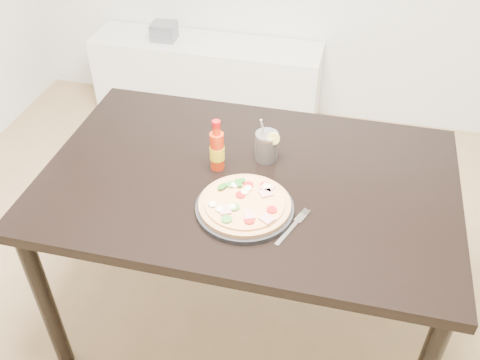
% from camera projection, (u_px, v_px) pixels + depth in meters
% --- Properties ---
extents(room_shell, '(4.50, 4.50, 4.50)m').
position_uv_depth(room_shell, '(296.00, 4.00, 0.81)').
color(room_shell, white).
rests_on(room_shell, ground).
extents(dining_table, '(1.40, 0.90, 0.75)m').
position_uv_depth(dining_table, '(248.00, 195.00, 1.87)').
color(dining_table, black).
rests_on(dining_table, ground).
extents(plate, '(0.31, 0.31, 0.02)m').
position_uv_depth(plate, '(245.00, 208.00, 1.68)').
color(plate, black).
rests_on(plate, dining_table).
extents(pizza, '(0.29, 0.29, 0.03)m').
position_uv_depth(pizza, '(245.00, 203.00, 1.67)').
color(pizza, tan).
rests_on(pizza, plate).
extents(hot_sauce_bottle, '(0.06, 0.06, 0.19)m').
position_uv_depth(hot_sauce_bottle, '(217.00, 150.00, 1.80)').
color(hot_sauce_bottle, red).
rests_on(hot_sauce_bottle, dining_table).
extents(cola_cup, '(0.09, 0.08, 0.17)m').
position_uv_depth(cola_cup, '(267.00, 147.00, 1.86)').
color(cola_cup, black).
rests_on(cola_cup, dining_table).
extents(fork, '(0.08, 0.18, 0.00)m').
position_uv_depth(fork, '(294.00, 226.00, 1.63)').
color(fork, silver).
rests_on(fork, dining_table).
extents(media_console, '(1.40, 0.34, 0.50)m').
position_uv_depth(media_console, '(207.00, 80.00, 3.36)').
color(media_console, white).
rests_on(media_console, ground).
extents(cd_stack, '(0.14, 0.12, 0.10)m').
position_uv_depth(cd_stack, '(164.00, 31.00, 3.20)').
color(cd_stack, slate).
rests_on(cd_stack, media_console).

